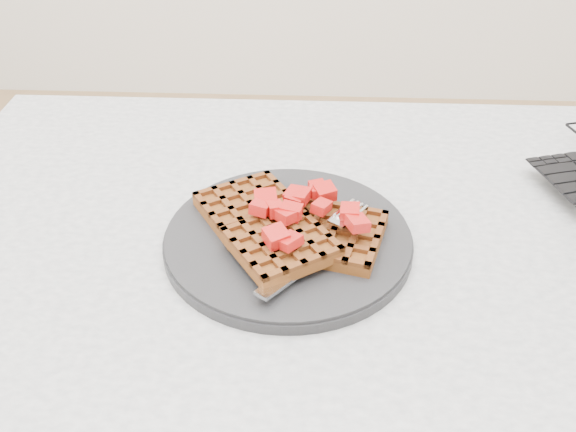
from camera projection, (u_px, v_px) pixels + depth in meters
The scene contains 5 objects.
table at pixel (413, 345), 0.74m from camera, with size 1.20×0.80×0.75m.
plate at pixel (288, 239), 0.71m from camera, with size 0.27×0.27×0.02m, color black.
waffles at pixel (288, 228), 0.69m from camera, with size 0.22×0.21×0.03m.
strawberry_pile at pixel (288, 205), 0.68m from camera, with size 0.15×0.15×0.02m, color #A10000, non-canonical shape.
fork at pixel (321, 250), 0.67m from camera, with size 0.02×0.18×0.02m, color silver, non-canonical shape.
Camera 1 is at (-0.12, -0.52, 1.19)m, focal length 40.00 mm.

